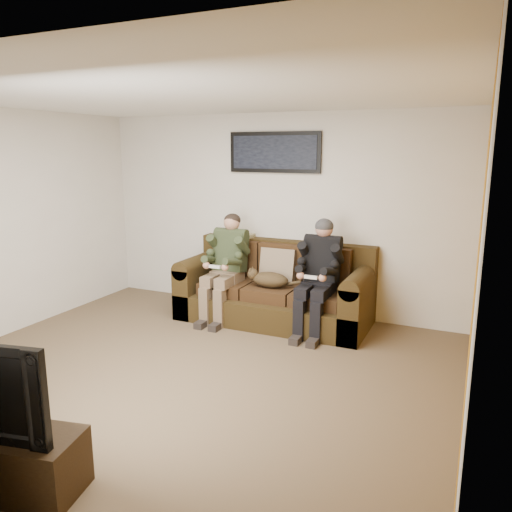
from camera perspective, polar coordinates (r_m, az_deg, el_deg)
The scene contains 12 objects.
floor at distance 5.06m, azimuth -7.85°, elevation -13.05°, with size 5.00×5.00×0.00m, color brown.
ceiling at distance 4.60m, azimuth -8.82°, elevation 17.71°, with size 5.00×5.00×0.00m, color silver.
wall_back at distance 6.64m, azimuth 2.22°, elevation 4.84°, with size 5.00×5.00×0.00m, color beige.
wall_right at distance 3.94m, azimuth 24.05°, elevation -1.28°, with size 4.50×4.50×0.00m, color beige.
accent_wall_right at distance 3.94m, azimuth 23.90°, elevation -1.27°, with size 4.50×4.50×0.00m, color #B57212.
sofa at distance 6.38m, azimuth 2.36°, elevation -4.02°, with size 2.38×1.03×0.97m.
throw_pillow at distance 6.34m, azimuth 2.54°, elevation -1.10°, with size 0.45×0.13×0.43m, color #7F6B53.
throw_blanket at distance 6.80m, azimuth -2.30°, elevation 2.23°, with size 0.49×0.24×0.09m, color #BDB88B.
person_left at distance 6.36m, azimuth -3.43°, elevation -0.46°, with size 0.51×0.87×1.33m.
person_right at distance 5.90m, azimuth 7.21°, elevation -1.50°, with size 0.51×0.86×1.34m.
cat at distance 6.13m, azimuth 1.45°, elevation -2.66°, with size 0.66×0.26×0.24m.
framed_poster at distance 6.55m, azimuth 2.12°, elevation 11.76°, with size 1.25×0.05×0.52m.
Camera 1 is at (2.48, -3.85, 2.14)m, focal length 35.00 mm.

